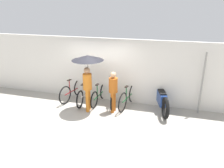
# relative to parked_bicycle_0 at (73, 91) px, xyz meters

# --- Properties ---
(ground_plane) EXTENTS (30.00, 30.00, 0.00)m
(ground_plane) POSITION_rel_parked_bicycle_0_xyz_m (1.18, -1.27, -0.39)
(ground_plane) COLOR #9E998E
(back_wall) EXTENTS (11.63, 0.12, 2.56)m
(back_wall) POSITION_rel_parked_bicycle_0_xyz_m (1.18, 0.40, 0.89)
(back_wall) COLOR silver
(back_wall) RESTS_ON ground
(parked_bicycle_0) EXTENTS (0.50, 1.71, 1.11)m
(parked_bicycle_0) POSITION_rel_parked_bicycle_0_xyz_m (0.00, 0.00, 0.00)
(parked_bicycle_0) COLOR black
(parked_bicycle_0) RESTS_ON ground
(parked_bicycle_1) EXTENTS (0.44, 1.79, 0.97)m
(parked_bicycle_1) POSITION_rel_parked_bicycle_0_xyz_m (0.59, -0.10, -0.03)
(parked_bicycle_1) COLOR black
(parked_bicycle_1) RESTS_ON ground
(parked_bicycle_2) EXTENTS (0.44, 1.64, 1.07)m
(parked_bicycle_2) POSITION_rel_parked_bicycle_0_xyz_m (1.18, -0.03, -0.03)
(parked_bicycle_2) COLOR black
(parked_bicycle_2) RESTS_ON ground
(parked_bicycle_3) EXTENTS (0.47, 1.69, 1.01)m
(parked_bicycle_3) POSITION_rel_parked_bicycle_0_xyz_m (1.77, -0.02, -0.00)
(parked_bicycle_3) COLOR black
(parked_bicycle_3) RESTS_ON ground
(parked_bicycle_4) EXTENTS (0.50, 1.76, 1.01)m
(parked_bicycle_4) POSITION_rel_parked_bicycle_0_xyz_m (2.36, -0.03, 0.01)
(parked_bicycle_4) COLOR black
(parked_bicycle_4) RESTS_ON ground
(pedestrian_leading) EXTENTS (1.14, 1.14, 2.10)m
(pedestrian_leading) POSITION_rel_parked_bicycle_0_xyz_m (1.00, -0.69, 1.31)
(pedestrian_leading) COLOR #C66B1E
(pedestrian_leading) RESTS_ON ground
(pedestrian_center) EXTENTS (0.32, 0.32, 1.55)m
(pedestrian_center) POSITION_rel_parked_bicycle_0_xyz_m (1.93, -0.62, 0.51)
(pedestrian_center) COLOR #B25619
(pedestrian_center) RESTS_ON ground
(motorcycle) EXTENTS (0.80, 2.06, 0.95)m
(motorcycle) POSITION_rel_parked_bicycle_0_xyz_m (3.63, 0.04, 0.03)
(motorcycle) COLOR black
(motorcycle) RESTS_ON ground
(awning_pole) EXTENTS (0.07, 0.07, 2.29)m
(awning_pole) POSITION_rel_parked_bicycle_0_xyz_m (4.97, 0.13, 0.75)
(awning_pole) COLOR gray
(awning_pole) RESTS_ON ground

